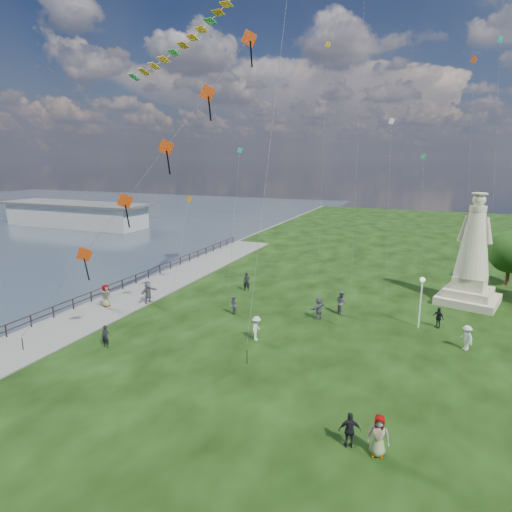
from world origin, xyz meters
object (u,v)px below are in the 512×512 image
at_px(person_10, 106,297).
at_px(statue, 472,263).
at_px(person_8, 467,338).
at_px(person_4, 378,436).
at_px(person_1, 233,306).
at_px(person_3, 350,430).
at_px(person_5, 148,293).
at_px(pier_pavilion, 76,214).
at_px(lamppost, 421,292).
at_px(person_7, 341,303).
at_px(person_2, 257,328).
at_px(person_6, 247,282).
at_px(person_11, 319,308).
at_px(person_9, 438,317).
at_px(person_0, 105,336).

bearing_deg(person_10, statue, -57.81).
bearing_deg(person_10, person_8, -77.16).
bearing_deg(person_10, person_4, -106.05).
bearing_deg(person_1, statue, 74.31).
height_order(person_3, person_5, person_5).
distance_m(pier_pavilion, lamppost, 68.31).
bearing_deg(person_8, statue, 142.78).
bearing_deg(person_7, pier_pavilion, 22.48).
xyz_separation_m(person_1, person_5, (-7.78, -0.46, 0.20)).
xyz_separation_m(lamppost, person_4, (-0.98, -15.34, -1.85)).
distance_m(lamppost, person_7, 6.14).
bearing_deg(person_5, person_10, 137.58).
bearing_deg(person_8, person_2, -106.97).
bearing_deg(person_6, statue, -5.03).
xyz_separation_m(person_3, person_6, (-13.03, 18.50, 0.08)).
bearing_deg(person_11, person_10, -55.44).
height_order(pier_pavilion, lamppost, pier_pavilion).
distance_m(person_1, person_9, 15.36).
xyz_separation_m(person_4, person_7, (-4.84, 15.99, 0.02)).
bearing_deg(person_11, person_8, 101.98).
distance_m(person_0, person_5, 8.58).
distance_m(person_0, person_6, 15.12).
distance_m(lamppost, person_8, 4.48).
height_order(pier_pavilion, person_1, pier_pavilion).
xyz_separation_m(person_3, person_4, (1.19, -0.09, 0.12)).
bearing_deg(statue, pier_pavilion, 176.14).
xyz_separation_m(person_4, person_9, (2.28, 15.96, -0.16)).
bearing_deg(person_8, person_6, -141.60).
bearing_deg(person_3, pier_pavilion, -56.11).
bearing_deg(person_0, person_3, -19.35).
distance_m(statue, person_9, 7.84).
bearing_deg(person_9, person_11, -127.44).
bearing_deg(person_4, pier_pavilion, 137.00).
bearing_deg(person_11, person_2, -7.55).
relative_size(person_4, person_9, 1.20).
bearing_deg(person_4, person_1, 128.49).
xyz_separation_m(pier_pavilion, person_3, (59.65, -44.28, -1.03)).
bearing_deg(person_6, person_9, -26.94).
distance_m(person_1, person_7, 8.59).
bearing_deg(person_4, person_2, 129.29).
bearing_deg(person_9, person_0, -108.31).
height_order(person_1, person_7, person_7).
xyz_separation_m(person_0, person_7, (12.98, 12.08, 0.19)).
bearing_deg(person_5, person_11, -71.56).
distance_m(lamppost, person_6, 15.66).
bearing_deg(person_4, person_9, 74.98).
bearing_deg(person_5, pier_pavilion, 61.30).
bearing_deg(person_8, person_0, -101.64).
distance_m(person_0, person_3, 17.06).
height_order(person_0, person_7, person_7).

